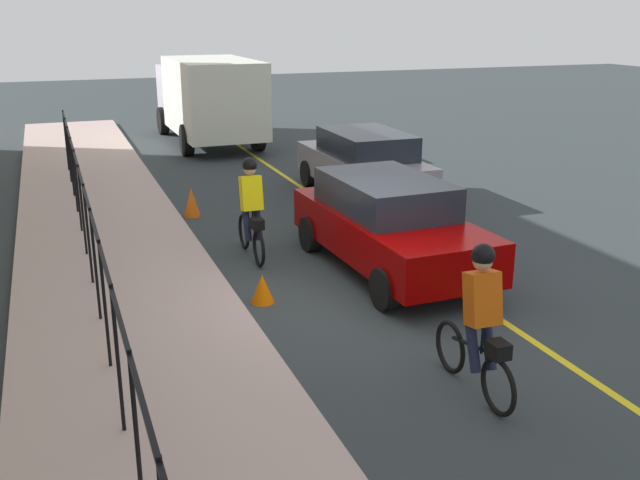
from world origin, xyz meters
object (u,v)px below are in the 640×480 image
patrol_sedan (364,163)px  traffic_cone_near (262,288)px  cyclist_lead (251,209)px  cyclist_follow (480,322)px  parked_sedan_rear (388,223)px  box_truck_background (208,96)px  traffic_cone_far (192,202)px

patrol_sedan → traffic_cone_near: bearing=143.8°
cyclist_lead → cyclist_follow: same height
cyclist_lead → cyclist_follow: size_ratio=1.00×
patrol_sedan → parked_sedan_rear: (-4.80, 1.66, 0.00)m
parked_sedan_rear → box_truck_background: 13.26m
cyclist_follow → parked_sedan_rear: bearing=-11.3°
parked_sedan_rear → cyclist_lead: bearing=-126.0°
cyclist_lead → box_truck_background: (11.87, -1.82, 0.64)m
patrol_sedan → cyclist_lead: bearing=133.5°
cyclist_follow → box_truck_background: (17.46, -0.70, 0.64)m
traffic_cone_far → cyclist_lead: bearing=-171.3°
parked_sedan_rear → traffic_cone_near: size_ratio=9.86×
cyclist_follow → traffic_cone_near: (3.54, 1.52, -0.68)m
parked_sedan_rear → traffic_cone_near: parked_sedan_rear is taller
cyclist_lead → traffic_cone_near: (-2.05, 0.41, -0.68)m
box_truck_background → parked_sedan_rear: bearing=-179.7°
parked_sedan_rear → box_truck_background: size_ratio=0.66×
patrol_sedan → box_truck_background: 8.67m
cyclist_lead → cyclist_follow: bearing=-168.0°
cyclist_lead → cyclist_follow: (-5.59, -1.11, 0.00)m
box_truck_background → traffic_cone_near: size_ratio=14.89×
box_truck_background → cyclist_lead: bearing=170.8°
parked_sedan_rear → cyclist_follow: bearing=-13.8°
cyclist_follow → traffic_cone_far: cyclist_follow is taller
box_truck_background → traffic_cone_near: bearing=170.4°
cyclist_lead → parked_sedan_rear: 2.43m
cyclist_lead → traffic_cone_far: 3.23m
box_truck_background → traffic_cone_far: size_ratio=10.58×
cyclist_follow → box_truck_background: size_ratio=0.27×
cyclist_follow → traffic_cone_far: (8.73, 1.59, -0.59)m
cyclist_lead → parked_sedan_rear: bearing=-123.5°
cyclist_follow → cyclist_lead: bearing=12.0°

